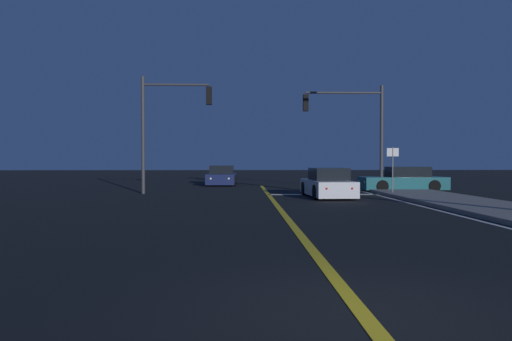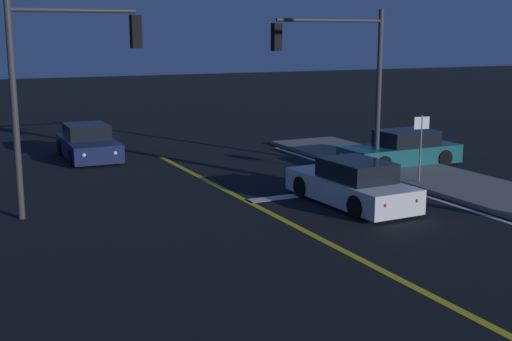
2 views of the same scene
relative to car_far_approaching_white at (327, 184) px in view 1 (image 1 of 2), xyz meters
name	(u,v)px [view 1 (image 1 of 2)]	position (x,y,z in m)	size (l,w,h in m)	color
ground_plane	(362,314)	(-2.61, -16.18, -0.58)	(160.00, 160.00, 0.00)	black
sidewalk_right	(504,210)	(4.48, -6.53, -0.51)	(3.20, 34.74, 0.15)	slate
lane_line_center	(283,213)	(-2.61, -6.53, -0.58)	(0.20, 32.81, 0.01)	gold
lane_line_edge_right	(447,213)	(2.63, -6.53, -0.58)	(0.16, 32.81, 0.01)	silver
stop_bar	(324,194)	(0.14, 1.62, -0.58)	(5.48, 0.50, 0.01)	silver
car_far_approaching_white	(327,184)	(0.00, 0.00, 0.00)	(1.96, 4.61, 1.34)	silver
car_distant_tail_navy	(222,177)	(-5.27, 10.93, 0.00)	(2.05, 4.41, 1.34)	navy
car_side_waiting_teal	(404,180)	(5.00, 4.17, 0.00)	(4.62, 1.96, 1.34)	#195960
traffic_signal_near_right	(353,120)	(2.10, 3.92, 3.28)	(4.37, 0.28, 5.74)	#38383D
traffic_signal_far_left	(167,116)	(-7.66, 2.52, 3.33)	(3.55, 0.28, 5.90)	#38383D
street_sign_corner	(393,163)	(3.38, 1.12, 0.99)	(0.56, 0.09, 2.33)	slate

